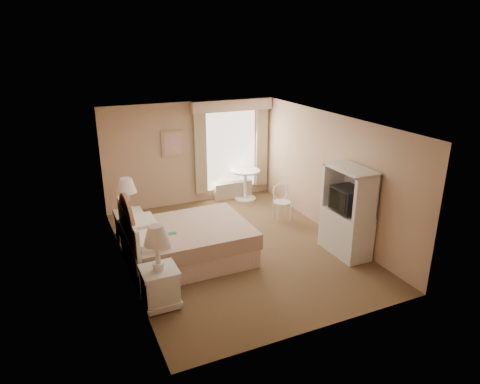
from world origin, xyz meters
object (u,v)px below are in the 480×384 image
armoire (347,218)px  round_table (245,180)px  nightstand_far (129,219)px  cafe_chair (281,199)px  bed (182,242)px  nightstand_near (159,277)px

armoire → round_table: bearing=98.5°
round_table → armoire: size_ratio=0.45×
nightstand_far → cafe_chair: size_ratio=1.64×
bed → nightstand_far: bearing=121.5°
cafe_chair → armoire: size_ratio=0.48×
nightstand_far → armoire: (3.65, -2.15, 0.20)m
armoire → cafe_chair: bearing=98.6°
nightstand_far → round_table: 3.38m
round_table → armoire: armoire is taller
bed → nightstand_far: 1.39m
nightstand_near → nightstand_far: nightstand_far is taller
bed → cafe_chair: 2.81m
cafe_chair → bed: bearing=-150.7°
nightstand_far → armoire: 4.24m
nightstand_near → cafe_chair: (3.36, 2.21, -0.03)m
nightstand_far → round_table: bearing=22.0°
nightstand_far → cafe_chair: 3.36m
nightstand_far → nightstand_near: bearing=-90.0°
nightstand_near → armoire: armoire is taller
nightstand_near → nightstand_far: bearing=90.0°
nightstand_far → round_table: (3.14, 1.27, 0.01)m
bed → nightstand_near: bed is taller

